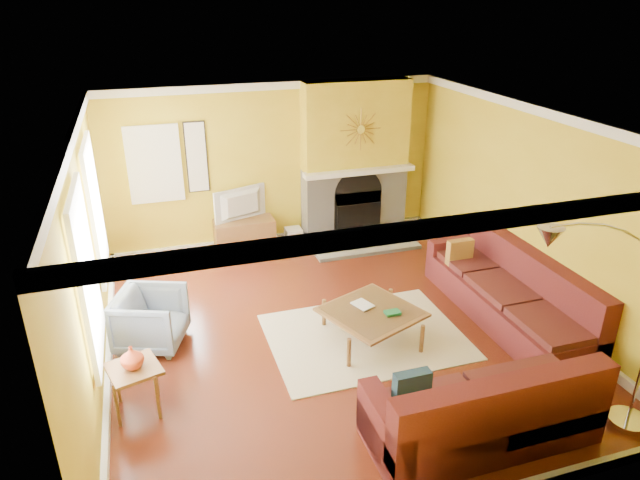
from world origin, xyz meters
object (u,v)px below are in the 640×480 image
object	(u,v)px
side_table	(137,389)
coffee_table	(371,325)
media_console	(245,235)
arc_lamp	(599,337)
armchair	(151,319)
sectional_sofa	(450,318)

from	to	relation	value
side_table	coffee_table	bearing A→B (deg)	10.12
coffee_table	media_console	distance (m)	3.26
side_table	arc_lamp	distance (m)	4.50
armchair	side_table	xyz separation A→B (m)	(-0.20, -1.20, -0.09)
sectional_sofa	armchair	xyz separation A→B (m)	(-3.40, 1.20, -0.09)
side_table	arc_lamp	bearing A→B (deg)	-22.66
armchair	sectional_sofa	bearing A→B (deg)	-88.43
coffee_table	side_table	bearing A→B (deg)	-169.88
coffee_table	side_table	distance (m)	2.85
sectional_sofa	armchair	size ratio (longest dim) A/B	4.73
coffee_table	armchair	bearing A→B (deg)	164.93
coffee_table	side_table	size ratio (longest dim) A/B	1.93
armchair	side_table	bearing A→B (deg)	-168.45
side_table	sectional_sofa	bearing A→B (deg)	-0.00
armchair	arc_lamp	xyz separation A→B (m)	(3.87, -2.90, 0.80)
armchair	arc_lamp	distance (m)	4.90
sectional_sofa	media_console	xyz separation A→B (m)	(-1.80, 3.60, -0.18)
media_console	arc_lamp	xyz separation A→B (m)	(2.27, -5.30, 0.89)
arc_lamp	media_console	bearing A→B (deg)	113.20
sectional_sofa	arc_lamp	xyz separation A→B (m)	(0.47, -1.70, 0.71)
media_console	side_table	distance (m)	4.02
coffee_table	media_console	size ratio (longest dim) A/B	1.05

